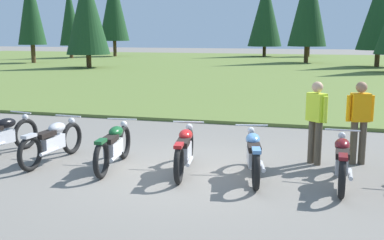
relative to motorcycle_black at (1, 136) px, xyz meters
name	(u,v)px	position (x,y,z in m)	size (l,w,h in m)	color
ground_plane	(184,172)	(4.13, -0.14, -0.44)	(140.00, 140.00, 0.00)	slate
grass_moorland	(286,68)	(4.13, 26.69, -0.39)	(80.00, 44.00, 0.10)	#5B7033
forest_treeline	(292,9)	(4.01, 33.85, 4.12)	(42.73, 23.05, 9.08)	#47331E
motorcycle_black	(1,136)	(0.00, 0.00, 0.00)	(0.71, 2.07, 0.88)	black
motorcycle_silver	(53,141)	(1.34, -0.15, 0.00)	(0.62, 2.10, 0.88)	black
motorcycle_british_green	(114,146)	(2.72, -0.20, 0.00)	(0.62, 2.10, 0.88)	black
motorcycle_red	(185,150)	(4.14, -0.13, 0.00)	(0.65, 2.09, 0.88)	black
motorcycle_sky_blue	(253,154)	(5.44, -0.14, 0.00)	(0.72, 2.08, 0.88)	black
motorcycle_maroon	(342,161)	(6.98, -0.18, 0.00)	(0.62, 2.10, 0.88)	black
rider_in_hivis_vest	(316,118)	(6.51, 1.09, 0.51)	(0.42, 0.41, 1.67)	#4C4233
rider_checking_bike	(360,118)	(7.35, 1.30, 0.51)	(0.53, 0.31, 1.67)	#4C4233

